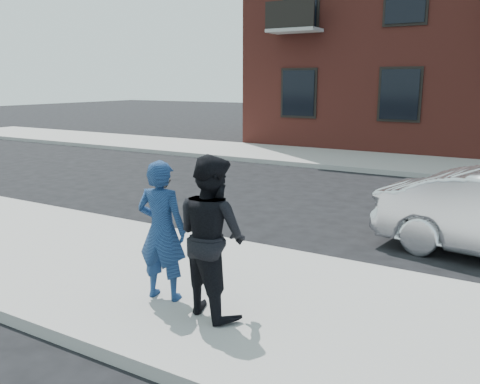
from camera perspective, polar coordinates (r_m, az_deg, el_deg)
The scene contains 5 objects.
ground at distance 5.83m, azimuth 21.62°, elevation -15.76°, with size 100.00×100.00×0.00m, color black.
near_sidewalk at distance 5.58m, azimuth 21.24°, elevation -16.21°, with size 50.00×3.50×0.15m, color #9C9A94.
near_curb at distance 7.21m, azimuth 23.73°, elevation -9.79°, with size 50.00×0.10×0.15m, color #999691.
man_hoodie at distance 5.94m, azimuth -8.78°, elevation -4.30°, with size 0.66×0.52×1.65m.
man_peacoat at distance 5.49m, azimuth -3.18°, elevation -4.92°, with size 1.03×0.92×1.77m.
Camera 1 is at (0.65, -5.15, 2.67)m, focal length 38.00 mm.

